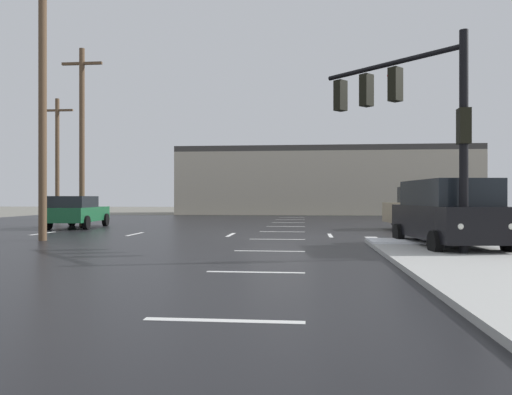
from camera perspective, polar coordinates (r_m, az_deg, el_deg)
name	(u,v)px	position (r m, az deg, el deg)	size (l,w,h in m)	color
ground_plane	(280,236)	(20.16, 2.75, -4.37)	(120.00, 120.00, 0.00)	slate
road_asphalt	(280,235)	(20.16, 2.75, -4.34)	(44.00, 44.00, 0.02)	black
snow_strip_curbside	(434,241)	(16.63, 19.57, -4.71)	(4.00, 1.60, 0.06)	white
lane_markings	(311,238)	(18.76, 6.23, -4.62)	(36.15, 36.15, 0.01)	silver
traffic_signal_mast	(411,107)	(14.66, 17.28, 9.76)	(3.39, 3.41, 5.63)	black
strip_building_background	(324,181)	(47.34, 7.78, 1.83)	(26.65, 8.00, 6.08)	#BCB29E
sedan_green	(77,211)	(26.54, -19.67, -1.47)	(2.37, 4.66, 1.58)	#195933
suv_tan	(437,207)	(25.35, 19.96, -1.00)	(4.93, 2.42, 2.03)	tan
suv_black	(448,213)	(15.72, 21.00, -1.63)	(2.57, 4.98, 2.03)	black
utility_pole_mid	(43,88)	(19.51, -23.12, 11.37)	(2.20, 0.28, 10.32)	brown
utility_pole_far	(82,133)	(28.34, -19.20, 6.91)	(2.20, 0.28, 9.46)	brown
utility_pole_distant	(57,156)	(36.94, -21.68, 4.39)	(2.20, 0.28, 8.30)	brown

